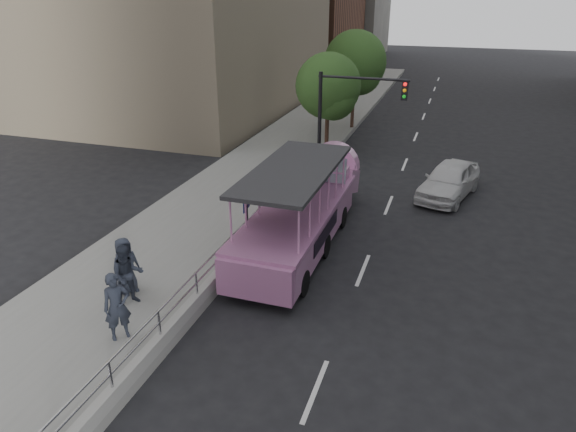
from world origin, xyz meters
name	(u,v)px	position (x,y,z in m)	size (l,w,h in m)	color
ground	(300,333)	(0.00, 0.00, 0.00)	(160.00, 160.00, 0.00)	black
sidewalk	(247,185)	(-5.75, 10.00, 0.15)	(5.50, 80.00, 0.30)	gray
kerb_wall	(226,266)	(-3.12, 2.00, 0.48)	(0.24, 30.00, 0.36)	gray
guardrail	(225,248)	(-3.12, 2.00, 1.14)	(0.07, 22.00, 0.71)	#B4B4B9
duck_boat	(305,210)	(-1.57, 5.64, 1.21)	(2.53, 9.84, 3.26)	black
car	(449,180)	(3.39, 11.89, 0.79)	(1.87, 4.64, 1.58)	silver
pedestrian_near	(117,307)	(-4.32, -2.02, 1.25)	(0.69, 0.45, 1.89)	#262C38
pedestrian_mid	(128,275)	(-5.00, -0.55, 1.23)	(0.91, 0.70, 1.86)	#262C38
pedestrian_far	(126,266)	(-5.43, -0.04, 1.19)	(0.87, 0.57, 1.78)	#262C38
parking_sign	(247,214)	(-2.85, 3.17, 1.88)	(0.10, 0.68, 3.03)	black
traffic_signal	(344,110)	(-1.70, 12.50, 3.50)	(4.20, 0.32, 5.20)	black
street_tree_near	(330,89)	(-3.30, 15.93, 3.82)	(3.52, 3.52, 5.72)	#382319
street_tree_far	(356,65)	(-3.10, 21.93, 4.31)	(3.97, 3.97, 6.45)	#382319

